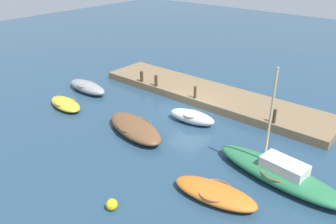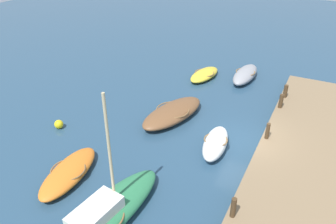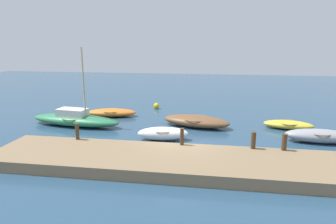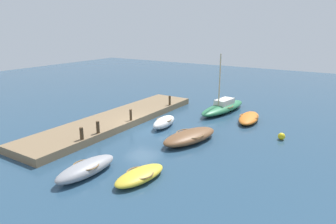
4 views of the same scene
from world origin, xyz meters
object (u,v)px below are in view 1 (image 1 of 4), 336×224
Objects in this scene: motorboat_brown at (135,128)px; mooring_post_mid_west at (195,92)px; mooring_post_east at (142,77)px; marker_buoy at (112,205)px; sailboat_green at (279,173)px; mooring_post_mid_east at (156,81)px; mooring_post_west at (274,116)px; rowboat_grey at (87,87)px; dinghy_white at (192,117)px; rowboat_yellow at (65,104)px; rowboat_orange at (215,193)px.

mooring_post_mid_west is (-0.39, -5.79, 0.62)m from motorboat_brown.
mooring_post_mid_west is at bearing -79.73° from motorboat_brown.
mooring_post_mid_west is at bearing 180.00° from mooring_post_east.
marker_buoy is (-4.03, 5.51, -0.15)m from motorboat_brown.
sailboat_green reaches higher than mooring_post_east.
mooring_post_west is at bearing 180.00° from mooring_post_mid_east.
mooring_post_east is (-2.79, -3.38, 0.58)m from rowboat_grey.
dinghy_white is 3.87× the size of mooring_post_east.
rowboat_yellow is 13.75m from rowboat_orange.
rowboat_yellow is at bearing 42.17° from mooring_post_mid_west.
rowboat_yellow is at bearing 113.95° from rowboat_grey.
motorboat_brown is at bearing 42.05° from mooring_post_west.
mooring_post_mid_east reaches higher than mooring_post_east.
sailboat_green is at bearing -125.88° from marker_buoy.
mooring_post_west is 6.03m from mooring_post_mid_west.
mooring_post_west reaches higher than rowboat_yellow.
sailboat_green is 14.53m from mooring_post_east.
mooring_post_west is 1.00× the size of mooring_post_mid_west.
mooring_post_west is at bearing -101.94° from marker_buoy.
mooring_post_mid_east reaches higher than dinghy_white.
sailboat_green is at bearing 159.13° from mooring_post_mid_east.
mooring_post_mid_east reaches higher than marker_buoy.
dinghy_white is at bearing 155.83° from mooring_post_mid_east.
mooring_post_mid_west is at bearing -65.69° from dinghy_white.
dinghy_white reaches higher than rowboat_yellow.
mooring_post_east is at bearing -127.50° from rowboat_grey.
mooring_post_mid_east is (3.37, -5.79, 0.60)m from motorboat_brown.
motorboat_brown is at bearing -53.82° from marker_buoy.
rowboat_yellow is at bearing 18.34° from motorboat_brown.
motorboat_brown is at bearing 130.34° from mooring_post_east.
mooring_post_west is 11.33m from mooring_post_east.
motorboat_brown reaches higher than rowboat_yellow.
sailboat_green reaches higher than marker_buoy.
motorboat_brown is 1.25× the size of rowboat_orange.
marker_buoy is at bearing 162.70° from rowboat_yellow.
mooring_post_west is 11.57m from marker_buoy.
mooring_post_east is (1.55, 0.00, -0.02)m from mooring_post_mid_east.
mooring_post_east reaches higher than dinghy_white.
rowboat_yellow is 4.13× the size of mooring_post_east.
mooring_post_mid_east is at bearing -45.70° from motorboat_brown.
rowboat_grey is (7.70, -2.41, 0.00)m from motorboat_brown.
mooring_post_mid_west is 1.08× the size of mooring_post_east.
mooring_post_east reaches higher than motorboat_brown.
rowboat_orange is 13.09m from mooring_post_mid_east.
mooring_post_east is (6.76, -2.34, 0.58)m from dinghy_white.
mooring_post_west reaches higher than motorboat_brown.
mooring_post_mid_east is at bearing -108.66° from rowboat_yellow.
dinghy_white is at bearing -11.06° from sailboat_green.
sailboat_green reaches higher than mooring_post_west.
marker_buoy is at bearing 40.75° from rowboat_orange.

